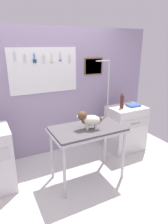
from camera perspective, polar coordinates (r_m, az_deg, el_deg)
ground at (r=3.16m, az=0.55°, el=-20.93°), size 4.40×4.00×0.04m
rear_wall_panel at (r=3.71m, az=-8.68°, el=5.50°), size 4.00×0.11×2.30m
grooming_table at (r=2.94m, az=1.05°, el=-6.02°), size 1.08×0.63×0.85m
grooming_arm at (r=3.45m, az=6.51°, el=-1.21°), size 0.30×0.11×1.77m
dog at (r=2.82m, az=1.34°, el=-2.15°), size 0.36×0.26×0.26m
cabinet_right at (r=4.01m, az=11.76°, el=-4.55°), size 0.68×0.54×0.88m
soda_bottle at (r=3.74m, az=10.79°, el=3.09°), size 0.07×0.07×0.29m
supply_tray at (r=3.94m, az=13.90°, el=1.90°), size 0.24×0.18×0.04m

